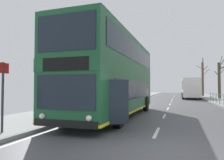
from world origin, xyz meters
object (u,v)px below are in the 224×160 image
double_decker_bus_main (114,76)px  bus_stop_sign_near (3,89)px  background_bus_far_lane (190,88)px  bare_tree_far_02 (203,78)px  bare_tree_far_00 (220,79)px

double_decker_bus_main → bus_stop_sign_near: double_decker_bus_main is taller
background_bus_far_lane → bare_tree_far_02: bare_tree_far_02 is taller
background_bus_far_lane → double_decker_bus_main: bearing=-102.7°
double_decker_bus_main → bare_tree_far_02: size_ratio=1.51×
double_decker_bus_main → bare_tree_far_00: bare_tree_far_00 is taller
bus_stop_sign_near → bare_tree_far_02: 40.04m
bus_stop_sign_near → background_bus_far_lane: bearing=75.7°
bus_stop_sign_near → bare_tree_far_02: bearing=74.9°
double_decker_bus_main → bare_tree_far_02: 33.66m
background_bus_far_lane → bus_stop_sign_near: 31.04m
bus_stop_sign_near → bare_tree_far_00: 29.93m
background_bus_far_lane → bare_tree_far_00: (3.81, -2.46, 1.25)m
double_decker_bus_main → bare_tree_far_00: 23.53m
background_bus_far_lane → bus_stop_sign_near: background_bus_far_lane is taller
background_bus_far_lane → bare_tree_far_02: (2.75, 8.54, 1.86)m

